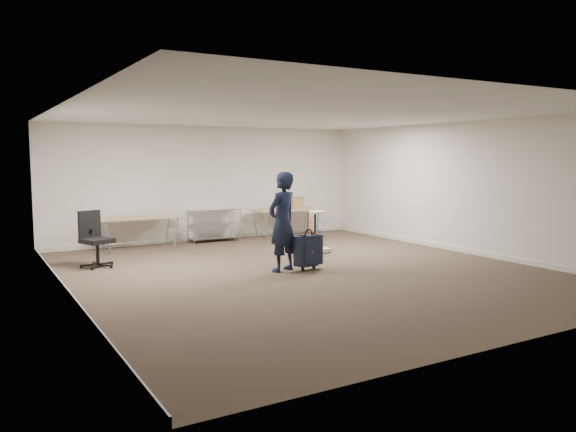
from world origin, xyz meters
TOP-DOWN VIEW (x-y plane):
  - ground at (0.00, 0.00)m, footprint 9.00×9.00m
  - room_shell at (0.00, 1.38)m, footprint 8.00×9.00m
  - folding_table_left at (-1.90, 3.95)m, footprint 1.80×0.75m
  - folding_table_right at (1.90, 3.95)m, footprint 1.80×0.75m
  - wire_shelf at (0.00, 4.20)m, footprint 1.22×0.47m
  - person at (-0.34, 0.23)m, footprint 0.77×0.64m
  - suitcase at (0.11, 0.06)m, footprint 0.41×0.25m
  - office_chair at (-3.16, 2.31)m, footprint 0.64×0.65m
  - equipment_cart at (1.27, 1.59)m, footprint 0.52×0.52m
  - cardboard_box at (2.11, 3.93)m, footprint 0.45×0.38m

SIDE VIEW (x-z plane):
  - ground at x=0.00m, z-range 0.00..0.00m
  - room_shell at x=0.00m, z-range -4.45..4.55m
  - equipment_cart at x=1.27m, z-range -0.21..0.68m
  - office_chair at x=-3.16m, z-range -0.21..0.84m
  - suitcase at x=0.11m, z-range -0.17..0.91m
  - wire_shelf at x=0.00m, z-range 0.04..0.84m
  - folding_table_left at x=-1.90m, z-range 0.31..1.04m
  - folding_table_right at x=1.90m, z-range 0.31..1.04m
  - cardboard_box at x=2.11m, z-range 0.73..1.02m
  - person at x=-0.34m, z-range 0.00..1.79m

